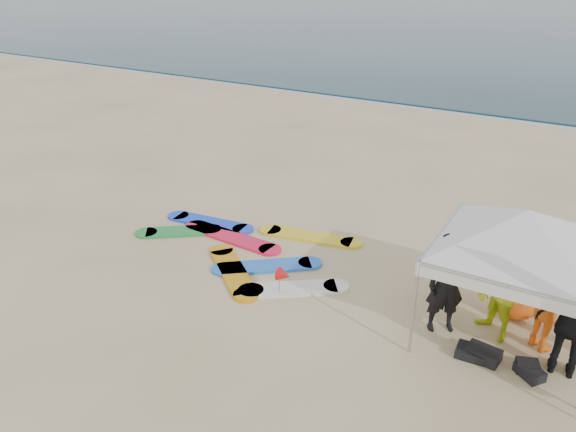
# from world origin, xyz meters

# --- Properties ---
(ground) EXTENTS (120.00, 120.00, 0.00)m
(ground) POSITION_xyz_m (0.00, 0.00, 0.00)
(ground) COLOR beige
(ground) RESTS_ON ground
(ocean) EXTENTS (160.00, 84.00, 0.08)m
(ocean) POSITION_xyz_m (0.00, 60.00, 0.04)
(ocean) COLOR #0C2633
(ocean) RESTS_ON ground
(shoreline_foam) EXTENTS (160.00, 1.20, 0.01)m
(shoreline_foam) POSITION_xyz_m (0.00, 18.20, 0.00)
(shoreline_foam) COLOR silver
(shoreline_foam) RESTS_ON ground
(person_black_a) EXTENTS (0.84, 0.77, 1.92)m
(person_black_a) POSITION_xyz_m (3.73, 2.00, 0.96)
(person_black_a) COLOR black
(person_black_a) RESTS_ON ground
(person_yellow) EXTENTS (1.12, 1.08, 1.81)m
(person_yellow) POSITION_xyz_m (4.61, 2.26, 0.91)
(person_yellow) COLOR #D8ED21
(person_yellow) RESTS_ON ground
(person_orange_a) EXTENTS (1.37, 1.25, 1.85)m
(person_orange_a) POSITION_xyz_m (5.42, 2.36, 0.93)
(person_orange_a) COLOR orange
(person_orange_a) RESTS_ON ground
(person_black_b) EXTENTS (1.14, 0.50, 1.93)m
(person_black_b) POSITION_xyz_m (5.82, 1.81, 0.96)
(person_black_b) COLOR black
(person_black_b) RESTS_ON ground
(person_orange_b) EXTENTS (1.11, 1.00, 1.90)m
(person_orange_b) POSITION_xyz_m (4.82, 3.10, 0.95)
(person_orange_b) COLOR #EE5B15
(person_orange_b) RESTS_ON ground
(canopy_tent) EXTENTS (3.81, 3.81, 2.87)m
(canopy_tent) POSITION_xyz_m (4.80, 2.39, 2.50)
(canopy_tent) COLOR #A5A5A8
(canopy_tent) RESTS_ON ground
(marker_pennant) EXTENTS (0.28, 0.28, 0.64)m
(marker_pennant) POSITION_xyz_m (0.67, 1.44, 0.49)
(marker_pennant) COLOR #A5A5A8
(marker_pennant) RESTS_ON ground
(gear_pile) EXTENTS (1.49, 0.55, 0.22)m
(gear_pile) POSITION_xyz_m (4.83, 1.48, 0.10)
(gear_pile) COLOR black
(gear_pile) RESTS_ON ground
(surfboard_spread) EXTENTS (5.48, 3.63, 0.07)m
(surfboard_spread) POSITION_xyz_m (-1.12, 2.68, 0.04)
(surfboard_spread) COLOR white
(surfboard_spread) RESTS_ON ground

